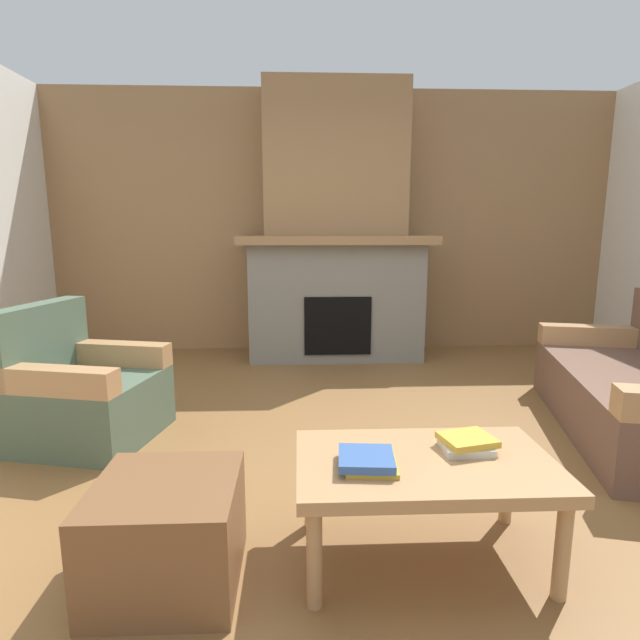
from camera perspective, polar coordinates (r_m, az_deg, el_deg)
ground at (r=2.84m, az=5.66°, el=-17.15°), size 9.00×9.00×0.00m
wall_back_wood_panel at (r=5.50m, az=1.44°, el=10.85°), size 6.00×0.12×2.70m
fireplace at (r=5.13m, az=1.73°, el=8.79°), size 1.90×0.82×2.70m
armchair at (r=3.51m, az=-25.26°, el=-7.50°), size 0.91×0.91×0.85m
coffee_table at (r=2.10m, az=11.74°, el=-16.43°), size 1.00×0.60×0.43m
ottoman at (r=2.11m, az=-16.82°, el=-22.01°), size 0.52×0.52×0.40m
book_stack_near_edge at (r=1.97m, az=5.43°, el=-15.50°), size 0.24×0.24×0.05m
book_stack_center at (r=2.17m, az=16.22°, el=-13.22°), size 0.23×0.21×0.06m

